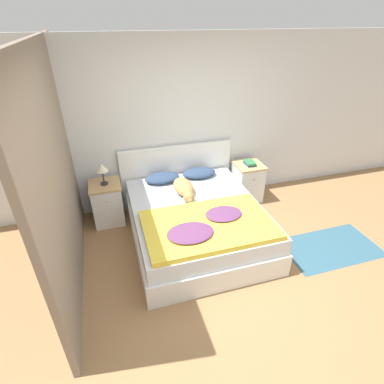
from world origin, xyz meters
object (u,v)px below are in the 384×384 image
Objects in this scene: pillow_left at (162,178)px; book_stack at (250,163)px; nightstand_right at (247,181)px; dog at (184,188)px; bed at (196,222)px; table_lamp at (102,169)px; pillow_right at (199,173)px; nightstand_left at (108,203)px.

book_stack reaches higher than pillow_left.
nightstand_right is 0.92× the size of dog.
pillow_left is at bearing 179.06° from nightstand_right.
bed is 1.51m from table_lamp.
dog is at bearing -161.55° from nightstand_right.
pillow_right is 0.56m from dog.
pillow_left is at bearing 1.95° from table_lamp.
pillow_right is 0.76× the size of dog.
book_stack is 2.29m from table_lamp.
bed is at bearing -145.70° from nightstand_right.
nightstand_right is 0.89m from pillow_right.
bed is 2.92× the size of dog.
nightstand_right is (2.28, 0.00, 0.00)m from nightstand_left.
pillow_left is at bearing 178.38° from book_stack.
bed is at bearing -110.20° from pillow_right.
pillow_right is (0.29, 0.80, 0.33)m from bed.
bed is 1.38m from nightstand_right.
nightstand_right is at bearing 34.30° from bed.
dog reaches higher than bed.
nightstand_left is 1.18m from dog.
pillow_left is 0.89m from table_lamp.
pillow_right is at bearing 177.26° from book_stack.
bed is 3.84× the size of pillow_right.
nightstand_left is at bearing -179.06° from pillow_right.
pillow_left is (-1.43, 0.02, 0.28)m from nightstand_right.
pillow_left is 1.66× the size of table_lamp.
pillow_right is at bearing 178.40° from nightstand_right.
nightstand_left is at bearing 159.41° from dog.
nightstand_left is at bearing -178.40° from pillow_left.
nightstand_left is 1.00× the size of nightstand_right.
pillow_right reaches higher than nightstand_left.
book_stack is at bearing -1.62° from pillow_left.
dog reaches higher than pillow_right.
nightstand_left is at bearing 179.58° from book_stack.
nightstand_right is at bearing 0.13° from table_lamp.
pillow_left and pillow_right have the same top height.
bed is 3.18× the size of nightstand_right.
table_lamp is at bearing 179.70° from book_stack.
nightstand_right is 2.01× the size of table_lamp.
pillow_left is at bearing 118.06° from dog.
nightstand_right is 1.46m from pillow_left.
bed is 6.39× the size of table_lamp.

